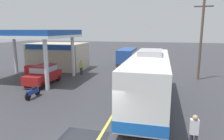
{
  "coord_description": "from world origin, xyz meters",
  "views": [
    {
      "loc": [
        2.76,
        -7.22,
        5.1
      ],
      "look_at": [
        -1.5,
        10.0,
        1.6
      ],
      "focal_mm": 32.77,
      "sensor_mm": 36.0,
      "label": 1
    }
  ],
  "objects_px": {
    "pedestrian_near_pump": "(52,70)",
    "pedestrian_by_shop": "(81,67)",
    "cyclist_on_shoulder": "(194,136)",
    "minibus_opposing_lane": "(127,56)",
    "motorcycle_parked_forecourt": "(33,92)",
    "car_at_pump": "(43,74)",
    "coach_bus_main": "(149,80)"
  },
  "relations": [
    {
      "from": "motorcycle_parked_forecourt",
      "to": "pedestrian_near_pump",
      "type": "xyz_separation_m",
      "value": [
        -1.95,
        6.16,
        0.49
      ]
    },
    {
      "from": "coach_bus_main",
      "to": "cyclist_on_shoulder",
      "type": "bearing_deg",
      "value": -67.97
    },
    {
      "from": "pedestrian_near_pump",
      "to": "pedestrian_by_shop",
      "type": "relative_size",
      "value": 1.0
    },
    {
      "from": "car_at_pump",
      "to": "motorcycle_parked_forecourt",
      "type": "distance_m",
      "value": 4.08
    },
    {
      "from": "car_at_pump",
      "to": "minibus_opposing_lane",
      "type": "xyz_separation_m",
      "value": [
        6.01,
        11.81,
        0.46
      ]
    },
    {
      "from": "pedestrian_near_pump",
      "to": "pedestrian_by_shop",
      "type": "bearing_deg",
      "value": 44.56
    },
    {
      "from": "pedestrian_near_pump",
      "to": "cyclist_on_shoulder",
      "type": "bearing_deg",
      "value": -40.33
    },
    {
      "from": "cyclist_on_shoulder",
      "to": "car_at_pump",
      "type": "bearing_deg",
      "value": 145.32
    },
    {
      "from": "pedestrian_near_pump",
      "to": "pedestrian_by_shop",
      "type": "distance_m",
      "value": 3.37
    },
    {
      "from": "motorcycle_parked_forecourt",
      "to": "pedestrian_near_pump",
      "type": "bearing_deg",
      "value": 107.55
    },
    {
      "from": "pedestrian_near_pump",
      "to": "pedestrian_by_shop",
      "type": "height_order",
      "value": "same"
    },
    {
      "from": "minibus_opposing_lane",
      "to": "pedestrian_by_shop",
      "type": "bearing_deg",
      "value": -120.27
    },
    {
      "from": "car_at_pump",
      "to": "cyclist_on_shoulder",
      "type": "xyz_separation_m",
      "value": [
        12.28,
        -8.5,
        -0.23
      ]
    },
    {
      "from": "pedestrian_near_pump",
      "to": "coach_bus_main",
      "type": "bearing_deg",
      "value": -26.83
    },
    {
      "from": "minibus_opposing_lane",
      "to": "coach_bus_main",
      "type": "bearing_deg",
      "value": -74.71
    },
    {
      "from": "coach_bus_main",
      "to": "pedestrian_by_shop",
      "type": "distance_m",
      "value": 11.26
    },
    {
      "from": "motorcycle_parked_forecourt",
      "to": "pedestrian_by_shop",
      "type": "bearing_deg",
      "value": 86.97
    },
    {
      "from": "pedestrian_by_shop",
      "to": "cyclist_on_shoulder",
      "type": "bearing_deg",
      "value": -51.82
    },
    {
      "from": "cyclist_on_shoulder",
      "to": "motorcycle_parked_forecourt",
      "type": "relative_size",
      "value": 1.01
    },
    {
      "from": "minibus_opposing_lane",
      "to": "pedestrian_near_pump",
      "type": "xyz_separation_m",
      "value": [
        -6.53,
        -9.44,
        -0.54
      ]
    },
    {
      "from": "minibus_opposing_lane",
      "to": "pedestrian_by_shop",
      "type": "relative_size",
      "value": 3.69
    },
    {
      "from": "cyclist_on_shoulder",
      "to": "pedestrian_near_pump",
      "type": "distance_m",
      "value": 16.8
    },
    {
      "from": "motorcycle_parked_forecourt",
      "to": "pedestrian_by_shop",
      "type": "xyz_separation_m",
      "value": [
        0.45,
        8.52,
        0.49
      ]
    },
    {
      "from": "minibus_opposing_lane",
      "to": "pedestrian_near_pump",
      "type": "distance_m",
      "value": 11.49
    },
    {
      "from": "minibus_opposing_lane",
      "to": "pedestrian_by_shop",
      "type": "xyz_separation_m",
      "value": [
        -4.13,
        -7.07,
        -0.54
      ]
    },
    {
      "from": "car_at_pump",
      "to": "pedestrian_near_pump",
      "type": "height_order",
      "value": "car_at_pump"
    },
    {
      "from": "coach_bus_main",
      "to": "pedestrian_near_pump",
      "type": "xyz_separation_m",
      "value": [
        -10.57,
        5.34,
        -0.79
      ]
    },
    {
      "from": "car_at_pump",
      "to": "pedestrian_by_shop",
      "type": "bearing_deg",
      "value": 68.38
    },
    {
      "from": "coach_bus_main",
      "to": "car_at_pump",
      "type": "height_order",
      "value": "coach_bus_main"
    },
    {
      "from": "coach_bus_main",
      "to": "car_at_pump",
      "type": "distance_m",
      "value": 10.5
    },
    {
      "from": "motorcycle_parked_forecourt",
      "to": "pedestrian_by_shop",
      "type": "distance_m",
      "value": 8.55
    },
    {
      "from": "coach_bus_main",
      "to": "car_at_pump",
      "type": "bearing_deg",
      "value": 163.53
    }
  ]
}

